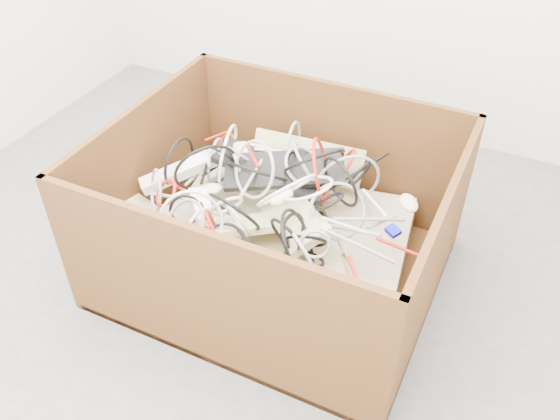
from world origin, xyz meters
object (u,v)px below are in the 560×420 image
at_px(power_strip_right, 207,223).
at_px(vga_plug, 393,231).
at_px(power_strip_left, 182,170).
at_px(cardboard_box, 274,242).

xyz_separation_m(power_strip_right, vga_plug, (0.61, 0.23, 0.01)).
distance_m(power_strip_left, vga_plug, 0.83).
bearing_deg(cardboard_box, power_strip_left, 178.63).
xyz_separation_m(cardboard_box, vga_plug, (0.43, 0.04, 0.19)).
relative_size(power_strip_left, power_strip_right, 1.06).
bearing_deg(cardboard_box, vga_plug, 5.75).
height_order(power_strip_right, vga_plug, power_strip_right).
bearing_deg(power_strip_left, cardboard_box, -45.70).
height_order(cardboard_box, power_strip_right, cardboard_box).
xyz_separation_m(cardboard_box, power_strip_left, (-0.40, 0.01, 0.20)).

